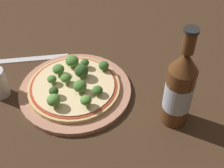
# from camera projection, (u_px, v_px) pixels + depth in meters

# --- Properties ---
(ground_plane) EXTENTS (3.00, 3.00, 0.00)m
(ground_plane) POSITION_uv_depth(u_px,v_px,m) (70.00, 89.00, 0.78)
(ground_plane) COLOR #3D2819
(plate) EXTENTS (0.28, 0.28, 0.01)m
(plate) POSITION_uv_depth(u_px,v_px,m) (75.00, 91.00, 0.77)
(plate) COLOR tan
(plate) RESTS_ON ground_plane
(pizza) EXTENTS (0.23, 0.23, 0.01)m
(pizza) POSITION_uv_depth(u_px,v_px,m) (74.00, 87.00, 0.76)
(pizza) COLOR tan
(pizza) RESTS_ON plate
(broccoli_floret_0) EXTENTS (0.03, 0.03, 0.03)m
(broccoli_floret_0) POSITION_uv_depth(u_px,v_px,m) (80.00, 86.00, 0.73)
(broccoli_floret_0) COLOR #89A866
(broccoli_floret_0) RESTS_ON pizza
(broccoli_floret_1) EXTENTS (0.03, 0.03, 0.03)m
(broccoli_floret_1) POSITION_uv_depth(u_px,v_px,m) (66.00, 79.00, 0.75)
(broccoli_floret_1) COLOR #89A866
(broccoli_floret_1) RESTS_ON pizza
(broccoli_floret_2) EXTENTS (0.03, 0.03, 0.03)m
(broccoli_floret_2) POSITION_uv_depth(u_px,v_px,m) (54.00, 100.00, 0.70)
(broccoli_floret_2) COLOR #89A866
(broccoli_floret_2) RESTS_ON pizza
(broccoli_floret_3) EXTENTS (0.02, 0.02, 0.03)m
(broccoli_floret_3) POSITION_uv_depth(u_px,v_px,m) (54.00, 91.00, 0.72)
(broccoli_floret_3) COLOR #89A866
(broccoli_floret_3) RESTS_ON pizza
(broccoli_floret_4) EXTENTS (0.03, 0.03, 0.03)m
(broccoli_floret_4) POSITION_uv_depth(u_px,v_px,m) (86.00, 100.00, 0.70)
(broccoli_floret_4) COLOR #89A866
(broccoli_floret_4) RESTS_ON pizza
(broccoli_floret_5) EXTENTS (0.02, 0.02, 0.02)m
(broccoli_floret_5) POSITION_uv_depth(u_px,v_px,m) (85.00, 63.00, 0.79)
(broccoli_floret_5) COLOR #89A866
(broccoli_floret_5) RESTS_ON pizza
(broccoli_floret_6) EXTENTS (0.02, 0.02, 0.02)m
(broccoli_floret_6) POSITION_uv_depth(u_px,v_px,m) (52.00, 79.00, 0.75)
(broccoli_floret_6) COLOR #89A866
(broccoli_floret_6) RESTS_ON pizza
(broccoli_floret_7) EXTENTS (0.03, 0.03, 0.04)m
(broccoli_floret_7) POSITION_uv_depth(u_px,v_px,m) (81.00, 70.00, 0.77)
(broccoli_floret_7) COLOR #89A866
(broccoli_floret_7) RESTS_ON pizza
(broccoli_floret_8) EXTENTS (0.03, 0.03, 0.03)m
(broccoli_floret_8) POSITION_uv_depth(u_px,v_px,m) (72.00, 61.00, 0.80)
(broccoli_floret_8) COLOR #89A866
(broccoli_floret_8) RESTS_ON pizza
(broccoli_floret_9) EXTENTS (0.03, 0.03, 0.03)m
(broccoli_floret_9) POSITION_uv_depth(u_px,v_px,m) (58.00, 69.00, 0.77)
(broccoli_floret_9) COLOR #89A866
(broccoli_floret_9) RESTS_ON pizza
(broccoli_floret_10) EXTENTS (0.03, 0.03, 0.02)m
(broccoli_floret_10) POSITION_uv_depth(u_px,v_px,m) (98.00, 90.00, 0.73)
(broccoli_floret_10) COLOR #89A866
(broccoli_floret_10) RESTS_ON pizza
(broccoli_floret_11) EXTENTS (0.03, 0.03, 0.02)m
(broccoli_floret_11) POSITION_uv_depth(u_px,v_px,m) (104.00, 66.00, 0.79)
(broccoli_floret_11) COLOR #89A866
(broccoli_floret_11) RESTS_ON pizza
(beer_bottle) EXTENTS (0.06, 0.06, 0.25)m
(beer_bottle) POSITION_uv_depth(u_px,v_px,m) (179.00, 89.00, 0.65)
(beer_bottle) COLOR #563319
(beer_bottle) RESTS_ON ground_plane
(fork) EXTENTS (0.09, 0.19, 0.00)m
(fork) POSITION_uv_depth(u_px,v_px,m) (33.00, 59.00, 0.87)
(fork) COLOR silver
(fork) RESTS_ON ground_plane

